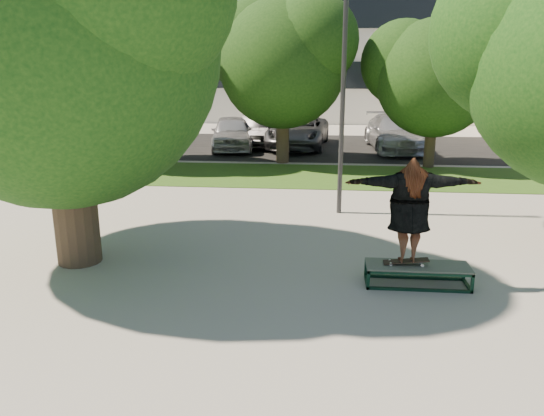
# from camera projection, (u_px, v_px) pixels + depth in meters

# --- Properties ---
(ground) EXTENTS (120.00, 120.00, 0.00)m
(ground) POSITION_uv_depth(u_px,v_px,m) (289.00, 290.00, 9.16)
(ground) COLOR gray
(ground) RESTS_ON ground
(grass_strip) EXTENTS (30.00, 4.00, 0.02)m
(grass_strip) POSITION_uv_depth(u_px,v_px,m) (335.00, 176.00, 18.18)
(grass_strip) COLOR #2A4E16
(grass_strip) RESTS_ON ground
(asphalt_strip) EXTENTS (40.00, 8.00, 0.01)m
(asphalt_strip) POSITION_uv_depth(u_px,v_px,m) (310.00, 147.00, 24.51)
(asphalt_strip) COLOR black
(asphalt_strip) RESTS_ON ground
(tree_left) EXTENTS (6.96, 5.95, 7.12)m
(tree_left) POSITION_uv_depth(u_px,v_px,m) (54.00, 26.00, 9.41)
(tree_left) COLOR #38281E
(tree_left) RESTS_ON ground
(bg_tree_left) EXTENTS (5.28, 4.51, 5.77)m
(bg_tree_left) POSITION_uv_depth(u_px,v_px,m) (129.00, 64.00, 19.37)
(bg_tree_left) COLOR #38281E
(bg_tree_left) RESTS_ON ground
(bg_tree_mid) EXTENTS (5.76, 4.92, 6.24)m
(bg_tree_mid) POSITION_uv_depth(u_px,v_px,m) (281.00, 56.00, 19.77)
(bg_tree_mid) COLOR #38281E
(bg_tree_mid) RESTS_ON ground
(bg_tree_right) EXTENTS (5.04, 4.31, 5.43)m
(bg_tree_right) POSITION_uv_depth(u_px,v_px,m) (433.00, 71.00, 18.93)
(bg_tree_right) COLOR #38281E
(bg_tree_right) RESTS_ON ground
(lamppost) EXTENTS (0.25, 0.15, 6.11)m
(lamppost) POSITION_uv_depth(u_px,v_px,m) (343.00, 90.00, 13.02)
(lamppost) COLOR #2D2D30
(lamppost) RESTS_ON ground
(office_building) EXTENTS (30.00, 14.12, 16.00)m
(office_building) POSITION_uv_depth(u_px,v_px,m) (290.00, 1.00, 37.87)
(office_building) COLOR silver
(office_building) RESTS_ON ground
(grind_box) EXTENTS (1.80, 0.60, 0.38)m
(grind_box) POSITION_uv_depth(u_px,v_px,m) (417.00, 275.00, 9.34)
(grind_box) COLOR #103223
(grind_box) RESTS_ON ground
(skater_rig) EXTENTS (2.29, 0.76, 1.91)m
(skater_rig) POSITION_uv_depth(u_px,v_px,m) (410.00, 210.00, 9.05)
(skater_rig) COLOR white
(skater_rig) RESTS_ON grind_box
(car_silver_a) EXTENTS (2.42, 4.58, 1.48)m
(car_silver_a) POSITION_uv_depth(u_px,v_px,m) (232.00, 133.00, 23.66)
(car_silver_a) COLOR #B6B6BB
(car_silver_a) RESTS_ON asphalt_strip
(car_dark) EXTENTS (1.75, 4.26, 1.37)m
(car_dark) POSITION_uv_depth(u_px,v_px,m) (257.00, 131.00, 24.67)
(car_dark) COLOR black
(car_dark) RESTS_ON asphalt_strip
(car_grey) EXTENTS (2.90, 5.55, 1.49)m
(car_grey) POSITION_uv_depth(u_px,v_px,m) (298.00, 131.00, 24.20)
(car_grey) COLOR #5B5B60
(car_grey) RESTS_ON asphalt_strip
(car_silver_b) EXTENTS (2.53, 5.42, 1.53)m
(car_silver_b) POSITION_uv_depth(u_px,v_px,m) (395.00, 133.00, 23.47)
(car_silver_b) COLOR #B9B9BF
(car_silver_b) RESTS_ON asphalt_strip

